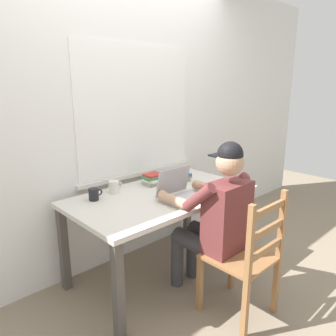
{
  "coord_description": "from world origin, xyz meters",
  "views": [
    {
      "loc": [
        -1.66,
        -1.84,
        1.6
      ],
      "look_at": [
        0.02,
        -0.05,
        0.95
      ],
      "focal_mm": 34.52,
      "sensor_mm": 36.0,
      "label": 1
    }
  ],
  "objects_px": {
    "computer_mouse": "(210,191)",
    "coffee_mug_dark": "(94,194)",
    "seated_person": "(215,215)",
    "coffee_mug_white": "(114,187)",
    "book_stack_main": "(154,179)",
    "book_stack_side": "(179,177)",
    "desk": "(162,203)",
    "wooden_chair": "(246,258)",
    "laptop": "(181,192)"
  },
  "relations": [
    {
      "from": "computer_mouse",
      "to": "book_stack_side",
      "type": "relative_size",
      "value": 0.48
    },
    {
      "from": "coffee_mug_dark",
      "to": "book_stack_main",
      "type": "height_order",
      "value": "book_stack_main"
    },
    {
      "from": "coffee_mug_white",
      "to": "book_stack_main",
      "type": "height_order",
      "value": "coffee_mug_white"
    },
    {
      "from": "coffee_mug_white",
      "to": "book_stack_side",
      "type": "distance_m",
      "value": 0.63
    },
    {
      "from": "laptop",
      "to": "computer_mouse",
      "type": "bearing_deg",
      "value": -17.12
    },
    {
      "from": "book_stack_main",
      "to": "laptop",
      "type": "bearing_deg",
      "value": -100.92
    },
    {
      "from": "desk",
      "to": "seated_person",
      "type": "xyz_separation_m",
      "value": [
        0.07,
        -0.5,
        0.03
      ]
    },
    {
      "from": "laptop",
      "to": "coffee_mug_white",
      "type": "height_order",
      "value": "laptop"
    },
    {
      "from": "coffee_mug_white",
      "to": "coffee_mug_dark",
      "type": "xyz_separation_m",
      "value": [
        -0.21,
        -0.04,
        -0.0
      ]
    },
    {
      "from": "seated_person",
      "to": "coffee_mug_white",
      "type": "xyz_separation_m",
      "value": [
        -0.34,
        0.78,
        0.11
      ]
    },
    {
      "from": "wooden_chair",
      "to": "computer_mouse",
      "type": "bearing_deg",
      "value": 67.04
    },
    {
      "from": "laptop",
      "to": "desk",
      "type": "bearing_deg",
      "value": 99.83
    },
    {
      "from": "desk",
      "to": "laptop",
      "type": "bearing_deg",
      "value": -80.17
    },
    {
      "from": "computer_mouse",
      "to": "coffee_mug_dark",
      "type": "xyz_separation_m",
      "value": [
        -0.77,
        0.51,
        0.03
      ]
    },
    {
      "from": "seated_person",
      "to": "book_stack_side",
      "type": "bearing_deg",
      "value": 67.02
    },
    {
      "from": "desk",
      "to": "seated_person",
      "type": "bearing_deg",
      "value": -81.62
    },
    {
      "from": "laptop",
      "to": "computer_mouse",
      "type": "relative_size",
      "value": 3.3
    },
    {
      "from": "coffee_mug_dark",
      "to": "book_stack_side",
      "type": "height_order",
      "value": "coffee_mug_dark"
    },
    {
      "from": "coffee_mug_white",
      "to": "book_stack_side",
      "type": "height_order",
      "value": "coffee_mug_white"
    },
    {
      "from": "desk",
      "to": "coffee_mug_white",
      "type": "relative_size",
      "value": 12.12
    },
    {
      "from": "seated_person",
      "to": "computer_mouse",
      "type": "bearing_deg",
      "value": 46.95
    },
    {
      "from": "desk",
      "to": "wooden_chair",
      "type": "distance_m",
      "value": 0.8
    },
    {
      "from": "coffee_mug_white",
      "to": "wooden_chair",
      "type": "bearing_deg",
      "value": -72.13
    },
    {
      "from": "coffee_mug_white",
      "to": "coffee_mug_dark",
      "type": "distance_m",
      "value": 0.21
    },
    {
      "from": "wooden_chair",
      "to": "book_stack_main",
      "type": "distance_m",
      "value": 1.06
    },
    {
      "from": "seated_person",
      "to": "book_stack_main",
      "type": "distance_m",
      "value": 0.74
    },
    {
      "from": "seated_person",
      "to": "coffee_mug_white",
      "type": "bearing_deg",
      "value": 113.67
    },
    {
      "from": "book_stack_side",
      "to": "desk",
      "type": "bearing_deg",
      "value": -157.19
    },
    {
      "from": "laptop",
      "to": "book_stack_side",
      "type": "distance_m",
      "value": 0.45
    },
    {
      "from": "coffee_mug_white",
      "to": "book_stack_side",
      "type": "relative_size",
      "value": 0.59
    },
    {
      "from": "coffee_mug_dark",
      "to": "coffee_mug_white",
      "type": "bearing_deg",
      "value": 10.64
    },
    {
      "from": "wooden_chair",
      "to": "desk",
      "type": "bearing_deg",
      "value": 95.38
    },
    {
      "from": "seated_person",
      "to": "coffee_mug_dark",
      "type": "xyz_separation_m",
      "value": [
        -0.55,
        0.74,
        0.1
      ]
    },
    {
      "from": "coffee_mug_white",
      "to": "seated_person",
      "type": "bearing_deg",
      "value": -66.33
    },
    {
      "from": "wooden_chair",
      "to": "coffee_mug_white",
      "type": "relative_size",
      "value": 7.47
    },
    {
      "from": "desk",
      "to": "seated_person",
      "type": "height_order",
      "value": "seated_person"
    },
    {
      "from": "coffee_mug_white",
      "to": "book_stack_main",
      "type": "relative_size",
      "value": 0.62
    },
    {
      "from": "seated_person",
      "to": "book_stack_main",
      "type": "height_order",
      "value": "seated_person"
    },
    {
      "from": "wooden_chair",
      "to": "computer_mouse",
      "type": "distance_m",
      "value": 0.63
    },
    {
      "from": "seated_person",
      "to": "computer_mouse",
      "type": "height_order",
      "value": "seated_person"
    },
    {
      "from": "wooden_chair",
      "to": "coffee_mug_white",
      "type": "bearing_deg",
      "value": 107.87
    },
    {
      "from": "seated_person",
      "to": "computer_mouse",
      "type": "relative_size",
      "value": 12.27
    },
    {
      "from": "computer_mouse",
      "to": "book_stack_main",
      "type": "xyz_separation_m",
      "value": [
        -0.18,
        0.49,
        0.03
      ]
    },
    {
      "from": "laptop",
      "to": "book_stack_side",
      "type": "relative_size",
      "value": 1.58
    },
    {
      "from": "book_stack_side",
      "to": "seated_person",
      "type": "bearing_deg",
      "value": -112.98
    },
    {
      "from": "desk",
      "to": "book_stack_main",
      "type": "distance_m",
      "value": 0.29
    },
    {
      "from": "coffee_mug_dark",
      "to": "book_stack_main",
      "type": "xyz_separation_m",
      "value": [
        0.59,
        -0.01,
        0.0
      ]
    },
    {
      "from": "book_stack_main",
      "to": "wooden_chair",
      "type": "bearing_deg",
      "value": -92.22
    },
    {
      "from": "computer_mouse",
      "to": "coffee_mug_white",
      "type": "bearing_deg",
      "value": 135.63
    },
    {
      "from": "seated_person",
      "to": "book_stack_side",
      "type": "relative_size",
      "value": 5.88
    }
  ]
}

